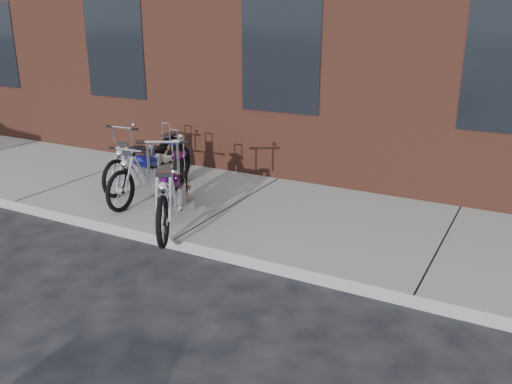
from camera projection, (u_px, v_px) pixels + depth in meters
The scene contains 5 objects.
ground at pixel (175, 250), 6.90m from camera, with size 120.00×120.00×0.00m, color black.
sidewalk at pixel (235, 209), 8.13m from camera, with size 22.00×3.00×0.15m, color gray.
chopper_purple at pixel (173, 193), 7.31m from camera, with size 1.17×2.05×1.27m.
chopper_blue at pixel (153, 172), 8.37m from camera, with size 0.52×2.14×0.93m.
chopper_third at pixel (146, 162), 8.96m from camera, with size 0.51×2.11×1.07m.
Camera 1 is at (3.91, -5.06, 2.89)m, focal length 38.00 mm.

